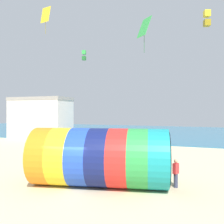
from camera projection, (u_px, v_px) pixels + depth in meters
ground_plane at (73, 188)px, 14.36m from camera, size 120.00×120.00×0.00m
sea at (170, 132)px, 51.17m from camera, size 120.00×40.00×0.10m
giant_inflatable_tube at (100, 157)px, 14.68m from camera, size 8.46×5.01×3.42m
kite_handler at (176, 173)px, 14.42m from camera, size 0.36×0.42×1.65m
kite_yellow_diamond at (46, 15)px, 24.34m from camera, size 1.13×0.55×2.66m
kite_green_box at (84, 55)px, 24.13m from camera, size 0.43×0.43×1.01m
kite_green_diamond at (144, 27)px, 17.54m from camera, size 1.17×1.13×2.51m
kite_yellow_box at (207, 18)px, 26.01m from camera, size 0.78×0.78×1.74m
bystander_near_water at (124, 152)px, 22.05m from camera, size 0.36×0.42×1.56m
promenade_building at (40, 118)px, 40.38m from camera, size 9.77×4.75×6.64m
cooler_box at (154, 184)px, 14.45m from camera, size 0.54×0.39×0.36m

